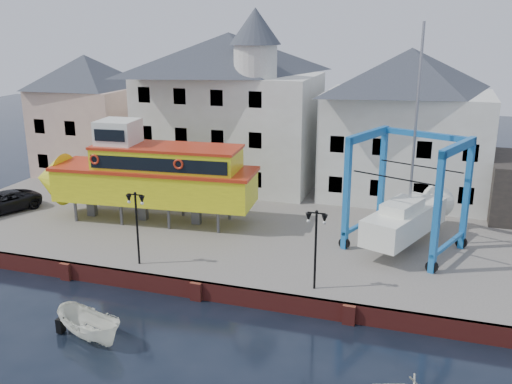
% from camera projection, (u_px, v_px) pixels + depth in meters
% --- Properties ---
extents(ground, '(140.00, 140.00, 0.00)m').
position_uv_depth(ground, '(197.00, 299.00, 29.97)').
color(ground, black).
rests_on(ground, ground).
extents(hardstanding, '(44.00, 22.00, 1.00)m').
position_uv_depth(hardstanding, '(260.00, 223.00, 39.85)').
color(hardstanding, '#676259').
rests_on(hardstanding, ground).
extents(quay_wall, '(44.00, 0.47, 1.00)m').
position_uv_depth(quay_wall, '(198.00, 290.00, 29.92)').
color(quay_wall, maroon).
rests_on(quay_wall, ground).
extents(building_pink, '(8.00, 7.00, 10.30)m').
position_uv_depth(building_pink, '(89.00, 115.00, 49.91)').
color(building_pink, beige).
rests_on(building_pink, hardstanding).
extents(building_white_main, '(14.00, 8.30, 14.00)m').
position_uv_depth(building_white_main, '(230.00, 107.00, 46.05)').
color(building_white_main, beige).
rests_on(building_white_main, hardstanding).
extents(building_white_right, '(12.00, 8.00, 11.20)m').
position_uv_depth(building_white_right, '(407.00, 125.00, 42.72)').
color(building_white_right, beige).
rests_on(building_white_right, hardstanding).
extents(lamp_post_left, '(1.12, 0.32, 4.20)m').
position_uv_depth(lamp_post_left, '(136.00, 210.00, 31.04)').
color(lamp_post_left, black).
rests_on(lamp_post_left, hardstanding).
extents(lamp_post_right, '(1.12, 0.32, 4.20)m').
position_uv_depth(lamp_post_right, '(316.00, 230.00, 28.09)').
color(lamp_post_right, black).
rests_on(lamp_post_right, hardstanding).
extents(tour_boat, '(15.90, 5.07, 6.81)m').
position_uv_depth(tour_boat, '(141.00, 174.00, 38.15)').
color(tour_boat, '#59595E').
rests_on(tour_boat, hardstanding).
extents(travel_lift, '(7.37, 8.85, 13.05)m').
position_uv_depth(travel_lift, '(411.00, 210.00, 34.08)').
color(travel_lift, '#1455A9').
rests_on(travel_lift, hardstanding).
extents(van, '(4.26, 5.64, 1.42)m').
position_uv_depth(van, '(3.00, 202.00, 40.42)').
color(van, black).
rests_on(van, hardstanding).
extents(motorboat_a, '(4.29, 2.76, 1.55)m').
position_uv_depth(motorboat_a, '(91.00, 338.00, 26.29)').
color(motorboat_a, white).
rests_on(motorboat_a, ground).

